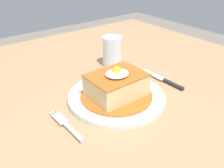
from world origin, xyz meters
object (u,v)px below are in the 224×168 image
object	(u,v)px
drinking_glass	(112,53)
main_plate	(116,96)
fork	(69,127)
knife	(167,81)

from	to	relation	value
drinking_glass	main_plate	bearing A→B (deg)	-124.92
main_plate	fork	world-z (taller)	main_plate
main_plate	knife	bearing A→B (deg)	-7.52
fork	drinking_glass	distance (m)	0.38
knife	drinking_glass	xyz separation A→B (m)	(-0.05, 0.22, 0.04)
fork	drinking_glass	bearing A→B (deg)	36.79
knife	drinking_glass	distance (m)	0.23
knife	drinking_glass	world-z (taller)	drinking_glass
knife	main_plate	bearing A→B (deg)	172.48
main_plate	drinking_glass	distance (m)	0.24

